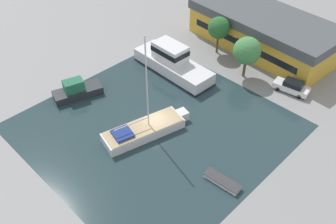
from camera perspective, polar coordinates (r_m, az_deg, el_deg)
name	(u,v)px	position (r m, az deg, el deg)	size (l,w,h in m)	color
ground_plane	(156,126)	(45.75, -1.88, -2.18)	(440.00, 440.00, 0.00)	gray
water_canal	(156,126)	(45.74, -1.88, -2.18)	(28.26, 28.30, 0.01)	#23383D
warehouse_building	(264,30)	(61.59, 14.38, 11.96)	(24.20, 12.15, 5.53)	gold
quay_tree_near_building	(219,28)	(57.94, 7.76, 12.59)	(3.33, 3.33, 5.89)	brown
quay_tree_by_water	(247,51)	(52.90, 11.96, 9.10)	(3.86, 3.86, 6.12)	brown
parked_car	(292,86)	(53.26, 18.36, 3.71)	(5.01, 2.64, 1.73)	silver
sailboat_moored	(145,129)	(44.39, -3.57, -2.64)	(5.40, 11.17, 12.97)	silver
motor_cruiser	(172,62)	(54.25, 0.64, 7.61)	(13.08, 4.60, 4.24)	silver
small_dinghy	(222,181)	(39.93, 8.29, -10.41)	(4.19, 1.61, 0.52)	silver
cabin_boat	(77,90)	(51.28, -13.74, 3.22)	(4.30, 6.85, 2.51)	#23282D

